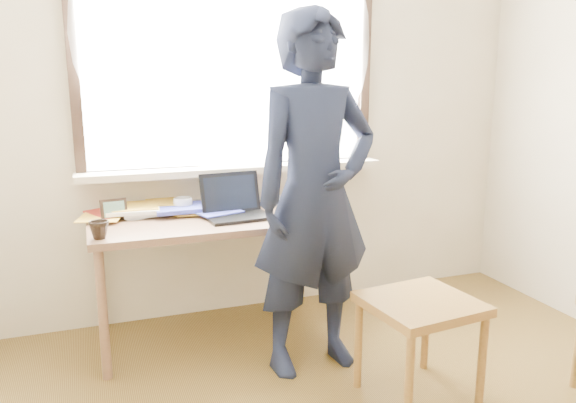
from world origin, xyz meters
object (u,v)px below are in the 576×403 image
object	(u,v)px
work_chair	(420,315)
desk	(213,230)
mug_white	(183,205)
mug_dark	(99,230)
person	(315,196)
laptop	(235,207)

from	to	relation	value
work_chair	desk	bearing A→B (deg)	128.39
mug_white	mug_dark	xyz separation A→B (m)	(-0.47, -0.40, 0.00)
mug_white	person	bearing A→B (deg)	-49.98
work_chair	person	xyz separation A→B (m)	(-0.34, 0.46, 0.49)
mug_dark	work_chair	xyz separation A→B (m)	(1.35, -0.71, -0.35)
desk	work_chair	xyz separation A→B (m)	(0.75, -0.95, -0.23)
person	desk	bearing A→B (deg)	124.01
work_chair	mug_white	bearing A→B (deg)	128.62
mug_white	person	size ratio (longest dim) A/B	0.06
work_chair	person	distance (m)	0.75
laptop	work_chair	distance (m)	1.17
person	laptop	bearing A→B (deg)	116.42
laptop	work_chair	size ratio (longest dim) A/B	0.71
mug_white	work_chair	bearing A→B (deg)	-51.38
desk	work_chair	world-z (taller)	desk
desk	mug_dark	distance (m)	0.66
desk	work_chair	distance (m)	1.23
desk	work_chair	bearing A→B (deg)	-51.61
laptop	person	bearing A→B (deg)	-57.55
work_chair	person	bearing A→B (deg)	126.54
mug_dark	work_chair	size ratio (longest dim) A/B	0.18
mug_white	person	distance (m)	0.86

